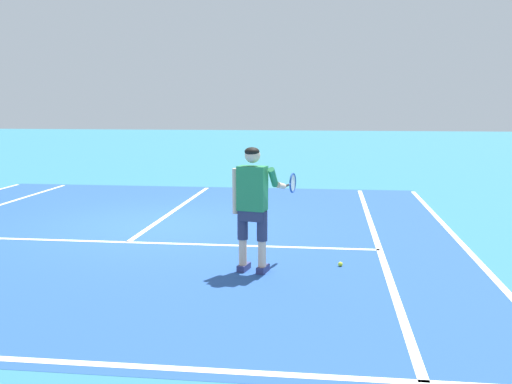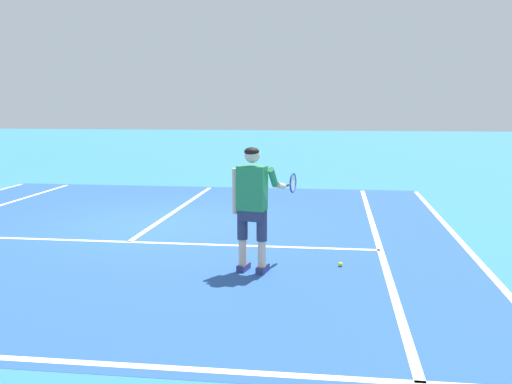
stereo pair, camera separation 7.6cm
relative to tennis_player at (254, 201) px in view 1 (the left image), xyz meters
The scene contains 8 objects.
ground_plane 3.82m from the tennis_player, 128.47° to the left, with size 80.00×80.00×0.00m, color teal.
court_inner_surface 3.46m from the tennis_player, 133.84° to the left, with size 10.98×11.29×0.00m, color #234C93.
line_service 2.88m from the tennis_player, 147.97° to the left, with size 8.23×0.10×0.01m, color white.
line_centre_service 5.27m from the tennis_player, 116.35° to the left, with size 0.10×6.40×0.01m, color white.
line_singles_right 3.16m from the tennis_player, 52.74° to the left, with size 0.10×10.89×0.01m, color white.
line_doubles_right 4.11m from the tennis_player, 36.82° to the left, with size 0.10×10.89×0.01m, color white.
tennis_player is the anchor object (origin of this frame).
tennis_ball_near_feet 1.58m from the tennis_player, 18.90° to the left, with size 0.07×0.07×0.07m, color #CCE02D.
Camera 1 is at (3.30, -10.65, 2.29)m, focal length 41.27 mm.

